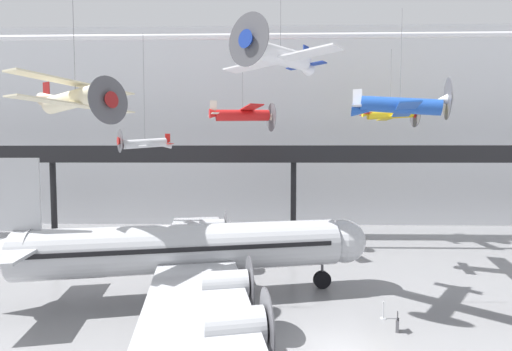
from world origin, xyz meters
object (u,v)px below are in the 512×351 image
object	(u,v)px
suspended_plane_silver_racer	(145,144)
suspended_plane_cream_biplane	(76,98)
airliner_silver_main	(184,249)
suspended_plane_blue_trainer	(400,106)
suspended_plane_white_twin	(281,56)
stanchion_barrier	(383,313)
info_sign_pedestal	(397,324)
suspended_plane_yellow_lowwing	(390,114)
suspended_plane_red_highwing	(243,115)

from	to	relation	value
suspended_plane_silver_racer	suspended_plane_cream_biplane	xyz separation A→B (m)	(-0.23, -11.89, 2.44)
airliner_silver_main	suspended_plane_blue_trainer	size ratio (longest dim) A/B	3.30
suspended_plane_white_twin	stanchion_barrier	bearing A→B (deg)	107.86
stanchion_barrier	info_sign_pedestal	size ratio (longest dim) A/B	0.87
airliner_silver_main	suspended_plane_yellow_lowwing	world-z (taller)	suspended_plane_yellow_lowwing
airliner_silver_main	suspended_plane_yellow_lowwing	size ratio (longest dim) A/B	3.53
stanchion_barrier	suspended_plane_blue_trainer	bearing A→B (deg)	64.58
suspended_plane_blue_trainer	stanchion_barrier	xyz separation A→B (m)	(-4.02, -8.45, -13.71)
suspended_plane_red_highwing	suspended_plane_yellow_lowwing	size ratio (longest dim) A/B	1.08
suspended_plane_silver_racer	suspended_plane_white_twin	size ratio (longest dim) A/B	1.53
suspended_plane_cream_biplane	suspended_plane_blue_trainer	distance (m)	24.32
suspended_plane_red_highwing	suspended_plane_silver_racer	bearing A→B (deg)	171.79
suspended_plane_red_highwing	suspended_plane_white_twin	size ratio (longest dim) A/B	1.25
suspended_plane_silver_racer	suspended_plane_red_highwing	world-z (taller)	suspended_plane_red_highwing
airliner_silver_main	suspended_plane_blue_trainer	distance (m)	20.64
suspended_plane_white_twin	suspended_plane_red_highwing	bearing A→B (deg)	-126.63
suspended_plane_yellow_lowwing	suspended_plane_blue_trainer	world-z (taller)	suspended_plane_yellow_lowwing
info_sign_pedestal	suspended_plane_red_highwing	bearing A→B (deg)	144.73
suspended_plane_red_highwing	airliner_silver_main	bearing A→B (deg)	-123.04
suspended_plane_silver_racer	airliner_silver_main	bearing A→B (deg)	86.05
airliner_silver_main	info_sign_pedestal	bearing A→B (deg)	-29.41
suspended_plane_red_highwing	suspended_plane_yellow_lowwing	world-z (taller)	suspended_plane_yellow_lowwing
suspended_plane_white_twin	suspended_plane_silver_racer	bearing A→B (deg)	-91.42
suspended_plane_blue_trainer	airliner_silver_main	bearing A→B (deg)	-143.87
suspended_plane_yellow_lowwing	suspended_plane_cream_biplane	world-z (taller)	suspended_plane_yellow_lowwing
suspended_plane_yellow_lowwing	suspended_plane_cream_biplane	distance (m)	31.96
suspended_plane_white_twin	suspended_plane_blue_trainer	bearing A→B (deg)	159.64
airliner_silver_main	suspended_plane_white_twin	world-z (taller)	suspended_plane_white_twin
suspended_plane_red_highwing	info_sign_pedestal	bearing A→B (deg)	-76.63
suspended_plane_cream_biplane	stanchion_barrier	size ratio (longest dim) A/B	9.40
suspended_plane_red_highwing	info_sign_pedestal	distance (m)	23.32
suspended_plane_red_highwing	stanchion_barrier	world-z (taller)	suspended_plane_red_highwing
suspended_plane_red_highwing	suspended_plane_cream_biplane	world-z (taller)	suspended_plane_red_highwing
suspended_plane_red_highwing	suspended_plane_cream_biplane	distance (m)	16.65
suspended_plane_silver_racer	suspended_plane_cream_biplane	bearing A→B (deg)	54.09
suspended_plane_cream_biplane	suspended_plane_red_highwing	bearing A→B (deg)	78.80
suspended_plane_silver_racer	info_sign_pedestal	world-z (taller)	suspended_plane_silver_racer
suspended_plane_white_twin	suspended_plane_blue_trainer	world-z (taller)	suspended_plane_white_twin
suspended_plane_white_twin	suspended_plane_cream_biplane	distance (m)	13.39
suspended_plane_yellow_lowwing	suspended_plane_blue_trainer	size ratio (longest dim) A/B	0.94
suspended_plane_white_twin	suspended_plane_cream_biplane	xyz separation A→B (m)	(-13.05, -1.04, -2.82)
suspended_plane_cream_biplane	suspended_plane_blue_trainer	xyz separation A→B (m)	(23.25, 7.13, 0.48)
suspended_plane_white_twin	suspended_plane_blue_trainer	xyz separation A→B (m)	(10.20, 6.09, -2.34)
airliner_silver_main	suspended_plane_white_twin	distance (m)	14.51
suspended_plane_red_highwing	suspended_plane_cream_biplane	xyz separation A→B (m)	(-9.83, -13.43, -0.54)
suspended_plane_silver_racer	suspended_plane_blue_trainer	world-z (taller)	suspended_plane_blue_trainer
suspended_plane_red_highwing	suspended_plane_blue_trainer	xyz separation A→B (m)	(13.42, -6.30, -0.05)
suspended_plane_red_highwing	suspended_plane_yellow_lowwing	xyz separation A→B (m)	(16.59, 4.52, 0.56)
suspended_plane_white_twin	stanchion_barrier	world-z (taller)	suspended_plane_white_twin
suspended_plane_white_twin	suspended_plane_cream_biplane	world-z (taller)	suspended_plane_white_twin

